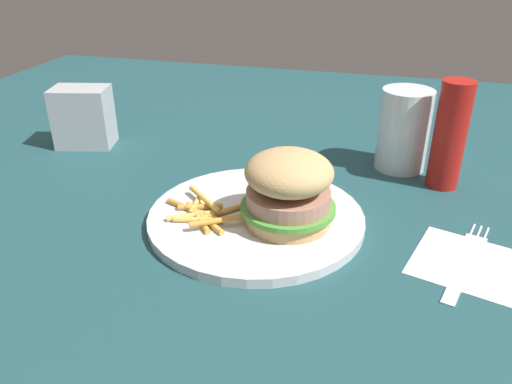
{
  "coord_description": "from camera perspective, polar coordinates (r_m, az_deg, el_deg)",
  "views": [
    {
      "loc": [
        -0.5,
        -0.13,
        0.32
      ],
      "look_at": [
        0.02,
        0.01,
        0.04
      ],
      "focal_mm": 35.39,
      "sensor_mm": 36.0,
      "label": 1
    }
  ],
  "objects": [
    {
      "name": "plate",
      "position": [
        0.63,
        -0.0,
        -2.92
      ],
      "size": [
        0.27,
        0.27,
        0.01
      ],
      "primitive_type": "cylinder",
      "color": "silver",
      "rests_on": "ground_plane"
    },
    {
      "name": "ketchup_bottle",
      "position": [
        0.74,
        21.05,
        5.98
      ],
      "size": [
        0.04,
        0.04,
        0.15
      ],
      "primitive_type": "cylinder",
      "color": "#B21914",
      "rests_on": "ground_plane"
    },
    {
      "name": "napkin_dispenser",
      "position": [
        0.89,
        -18.93,
        8.02
      ],
      "size": [
        0.08,
        0.1,
        0.1
      ],
      "primitive_type": "cube",
      "rotation": [
        0.0,
        0.0,
        4.95
      ],
      "color": "#B7BABF",
      "rests_on": "ground_plane"
    },
    {
      "name": "drink_glass",
      "position": [
        0.79,
        16.29,
        6.35
      ],
      "size": [
        0.08,
        0.08,
        0.12
      ],
      "color": "silver",
      "rests_on": "ground_plane"
    },
    {
      "name": "sandwich",
      "position": [
        0.59,
        3.7,
        0.39
      ],
      "size": [
        0.11,
        0.11,
        0.09
      ],
      "color": "tan",
      "rests_on": "plate"
    },
    {
      "name": "napkin",
      "position": [
        0.6,
        22.68,
        -7.17
      ],
      "size": [
        0.14,
        0.14,
        0.0
      ],
      "primitive_type": "cube",
      "rotation": [
        0.0,
        0.0,
        -0.29
      ],
      "color": "white",
      "rests_on": "ground_plane"
    },
    {
      "name": "fries_pile",
      "position": [
        0.62,
        -5.91,
        -2.29
      ],
      "size": [
        0.1,
        0.11,
        0.01
      ],
      "color": "gold",
      "rests_on": "plate"
    },
    {
      "name": "ground_plane",
      "position": [
        0.61,
        0.66,
        -4.72
      ],
      "size": [
        1.6,
        1.6,
        0.0
      ],
      "primitive_type": "plane",
      "color": "#1E474C"
    },
    {
      "name": "fork",
      "position": [
        0.6,
        22.76,
        -6.9
      ],
      "size": [
        0.17,
        0.07,
        0.0
      ],
      "color": "silver",
      "rests_on": "napkin"
    }
  ]
}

